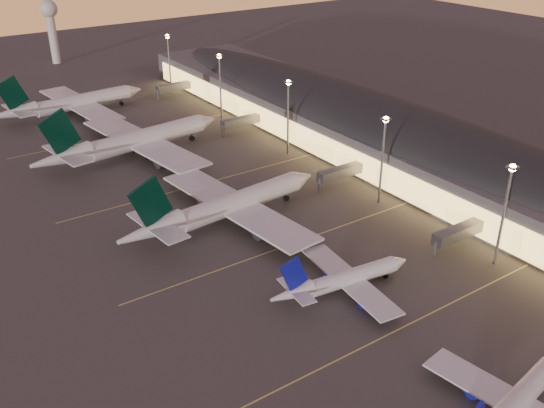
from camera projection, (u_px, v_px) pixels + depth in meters
The scene contains 11 objects.
ground at pixel (385, 315), 127.43m from camera, with size 700.00×700.00×0.00m, color #403E3C.
airliner_narrow_south at pixel (511, 408), 99.72m from camera, with size 36.66×33.07×13.10m.
airliner_narrow_north at pixel (342, 280), 133.43m from camera, with size 35.47×31.89×12.66m.
airliner_wide_near at pixel (225, 207), 161.06m from camera, with size 62.68×57.40×20.05m.
airliner_wide_mid at pixel (132, 142), 202.71m from camera, with size 69.18×63.55×22.14m.
airliner_wide_far at pixel (71, 103), 242.41m from camera, with size 62.83×57.55×20.10m.
terminal_building at pixel (370, 125), 208.07m from camera, with size 56.35×255.00×17.46m.
light_masts at pixel (326, 121), 185.57m from camera, with size 2.20×217.20×25.90m.
radar_tower at pixel (50, 21), 314.01m from camera, with size 9.00×9.00×32.50m.
lane_markings at pixel (277, 237), 156.87m from camera, with size 90.00×180.36×0.00m.
baggage_tug_c at pixel (378, 273), 140.75m from camera, with size 4.34×2.78×1.21m.
Camera 1 is at (-78.07, -71.60, 78.33)m, focal length 40.00 mm.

